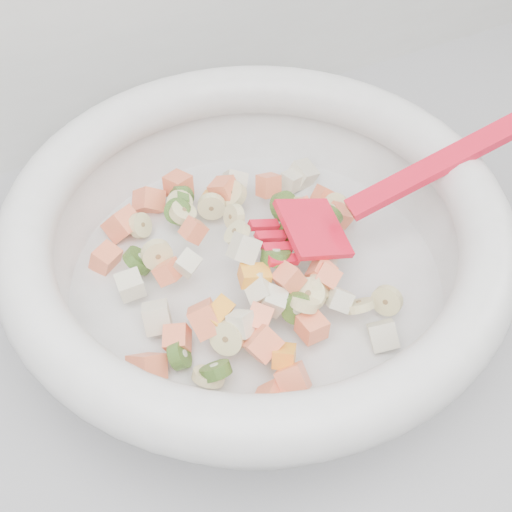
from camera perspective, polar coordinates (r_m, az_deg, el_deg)
name	(u,v)px	position (r m, az deg, el deg)	size (l,w,h in m)	color
counter	(377,457)	(1.07, 9.69, -15.57)	(2.00, 0.60, 0.90)	gray
mixing_bowl	(256,245)	(0.59, 0.01, 0.92)	(0.48, 0.41, 0.14)	silver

